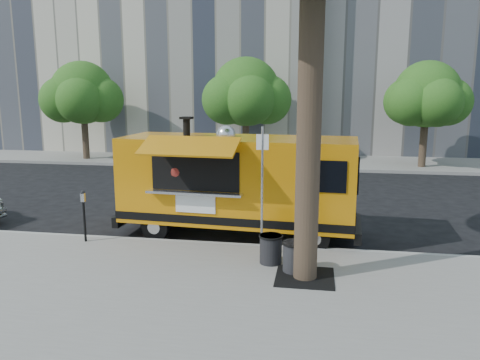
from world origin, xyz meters
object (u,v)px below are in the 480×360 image
at_px(far_tree_a, 83,93).
at_px(parking_meter, 84,210).
at_px(far_tree_b, 246,92).
at_px(food_truck, 237,182).
at_px(far_tree_c, 427,95).
at_px(sign_post, 262,183).
at_px(trash_bin_left, 271,248).
at_px(trash_bin_right, 295,256).

distance_m(far_tree_a, parking_meter, 15.59).
height_order(far_tree_b, food_truck, far_tree_b).
bearing_deg(far_tree_c, parking_meter, -128.66).
bearing_deg(far_tree_c, sign_post, -114.81).
bearing_deg(food_truck, far_tree_b, 101.26).
relative_size(parking_meter, trash_bin_left, 2.07).
xyz_separation_m(far_tree_b, sign_post, (2.55, -14.25, -1.98)).
bearing_deg(trash_bin_left, trash_bin_right, -37.51).
distance_m(sign_post, parking_meter, 4.64).
distance_m(far_tree_c, food_truck, 14.43).
distance_m(far_tree_a, trash_bin_right, 19.58).
bearing_deg(far_tree_a, trash_bin_left, -50.61).
distance_m(sign_post, trash_bin_right, 1.85).
bearing_deg(far_tree_b, trash_bin_right, -77.51).
xyz_separation_m(parking_meter, food_truck, (3.66, 1.52, 0.53)).
height_order(far_tree_a, trash_bin_left, far_tree_a).
bearing_deg(far_tree_b, sign_post, -79.85).
xyz_separation_m(far_tree_a, parking_meter, (7.00, -13.65, -2.79)).
relative_size(far_tree_b, sign_post, 1.83).
bearing_deg(trash_bin_right, trash_bin_left, 142.49).
height_order(far_tree_b, trash_bin_left, far_tree_b).
relative_size(sign_post, trash_bin_right, 4.62).
bearing_deg(trash_bin_right, food_truck, 122.48).
xyz_separation_m(far_tree_a, trash_bin_left, (11.82, -14.39, -3.28)).
xyz_separation_m(sign_post, food_truck, (-0.89, 1.72, -0.34)).
height_order(far_tree_a, parking_meter, far_tree_a).
bearing_deg(sign_post, trash_bin_right, -49.66).
bearing_deg(far_tree_a, parking_meter, -62.85).
height_order(sign_post, trash_bin_right, sign_post).
bearing_deg(food_truck, far_tree_a, 135.03).
distance_m(parking_meter, food_truck, 4.00).
distance_m(far_tree_a, food_truck, 16.30).
relative_size(far_tree_c, sign_post, 1.74).
xyz_separation_m(trash_bin_left, trash_bin_right, (0.55, -0.42, 0.00)).
relative_size(far_tree_b, food_truck, 0.83).
bearing_deg(trash_bin_right, sign_post, 130.34).
bearing_deg(trash_bin_right, far_tree_b, 102.49).
distance_m(food_truck, trash_bin_right, 3.34).
bearing_deg(sign_post, parking_meter, 177.48).
relative_size(far_tree_c, trash_bin_left, 8.10).
distance_m(food_truck, trash_bin_left, 2.74).
height_order(far_tree_c, sign_post, far_tree_c).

